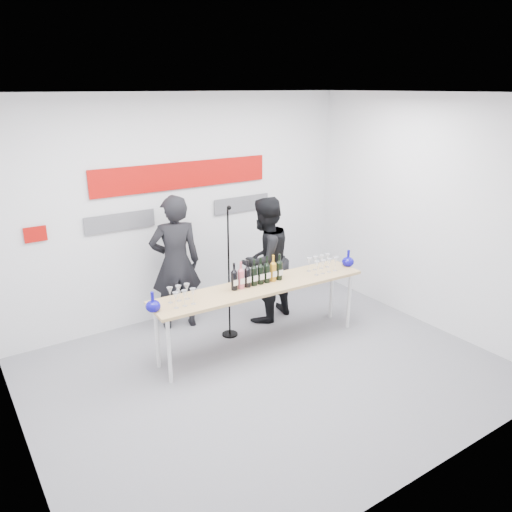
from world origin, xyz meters
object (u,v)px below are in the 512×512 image
at_px(presenter_right, 265,260).
at_px(mic_stand, 229,298).
at_px(presenter_left, 176,263).
at_px(tasting_table, 261,290).

bearing_deg(presenter_right, mic_stand, -1.22).
xyz_separation_m(presenter_left, mic_stand, (0.43, -0.62, -0.37)).
xyz_separation_m(tasting_table, presenter_right, (0.49, 0.62, 0.10)).
xyz_separation_m(tasting_table, mic_stand, (-0.17, 0.45, -0.22)).
bearing_deg(mic_stand, tasting_table, -68.50).
distance_m(presenter_left, presenter_right, 1.18).
bearing_deg(presenter_right, presenter_left, -38.20).
distance_m(tasting_table, presenter_left, 1.24).
height_order(presenter_right, mic_stand, mic_stand).
relative_size(tasting_table, mic_stand, 1.58).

